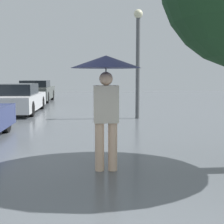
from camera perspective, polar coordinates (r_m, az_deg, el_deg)
The scene contains 4 objects.
pedestrian at distance 4.93m, azimuth -1.11°, elevation 6.27°, with size 1.11×1.11×1.85m.
parked_car_third at distance 13.58m, azimuth -16.65°, elevation 2.26°, with size 1.63×4.44×1.21m.
parked_car_farthest at distance 19.27m, azimuth -13.70°, elevation 3.69°, with size 1.77×4.27×1.27m.
street_lamp at distance 11.25m, azimuth 4.77°, elevation 10.78°, with size 0.32×0.32×3.84m.
Camera 1 is at (-0.29, -0.87, 1.53)m, focal length 50.00 mm.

